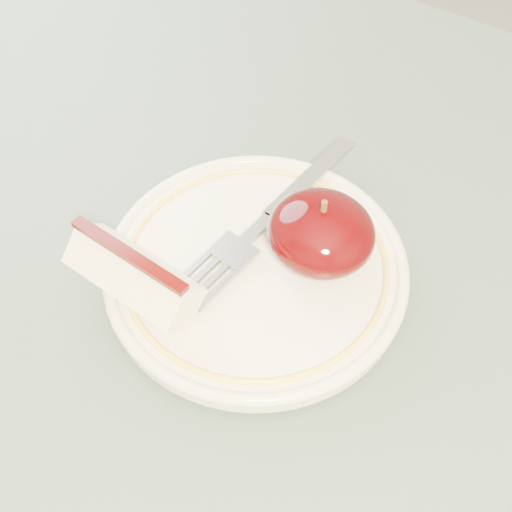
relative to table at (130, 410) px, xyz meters
The scene contains 5 objects.
table is the anchor object (origin of this frame).
plate 0.15m from the table, 61.83° to the left, with size 0.20×0.20×0.02m.
apple_half 0.19m from the table, 56.90° to the left, with size 0.07×0.07×0.05m.
apple_wedge 0.13m from the table, 94.33° to the left, with size 0.09×0.05×0.04m.
fork 0.17m from the table, 73.30° to the left, with size 0.04×0.18×0.00m.
Camera 1 is at (0.20, -0.14, 1.14)m, focal length 50.00 mm.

